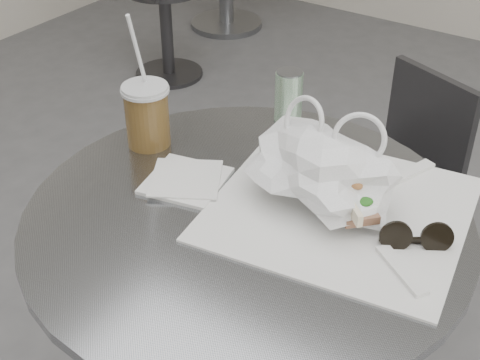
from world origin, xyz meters
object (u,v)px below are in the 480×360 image
Objects in this scene: bg_chair at (159,17)px; banh_mi at (343,184)px; cafe_table at (246,327)px; iced_coffee at (147,114)px; drink_can at (289,96)px; chair_far at (383,207)px; sunglasses at (416,238)px.

bg_chair is 2.92× the size of banh_mi.
bg_chair is at bearing 134.71° from cafe_table.
iced_coffee reaches higher than banh_mi.
banh_mi is 0.31m from drink_can.
cafe_table reaches higher than bg_chair.
bg_chair reaches higher than chair_far.
banh_mi is 0.41m from iced_coffee.
drink_can is at bearing 53.38° from iced_coffee.
sunglasses is at bearing 136.04° from chair_far.
drink_can is (0.18, 0.24, -0.01)m from iced_coffee.
chair_far is 0.84m from sunglasses.
cafe_table is 2.84× the size of iced_coffee.
iced_coffee reaches higher than sunglasses.
bg_chair is 2.57× the size of iced_coffee.
drink_can reaches higher than cafe_table.
iced_coffee reaches higher than cafe_table.
drink_can reaches higher than bg_chair.
chair_far is 2.88× the size of banh_mi.
bg_chair is (-1.47, 1.48, -0.16)m from cafe_table.
sunglasses is (0.15, -0.04, -0.02)m from banh_mi.
banh_mi is at bearing 42.77° from cafe_table.
chair_far is 6.23× the size of drink_can.
bg_chair is 1.90m from iced_coffee.
banh_mi is at bearing 133.92° from sunglasses.
cafe_table is 1.11× the size of bg_chair.
iced_coffee is 2.47× the size of sunglasses.
sunglasses is at bearing 28.13° from banh_mi.
chair_far is 1.65m from bg_chair.
chair_far is at bearing 82.38° from sunglasses.
banh_mi is at bearing 4.12° from iced_coffee.
iced_coffee reaches higher than chair_far.
drink_can is at bearing 98.75° from chair_far.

